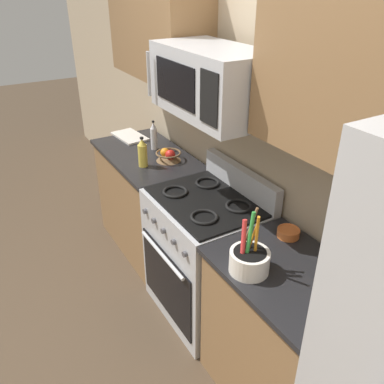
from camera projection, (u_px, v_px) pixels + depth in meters
The scene contains 15 objects.
ground_plane at pixel (124, 341), 2.75m from camera, with size 16.00×16.00×0.00m, color #473828.
wall_back at pixel (256, 135), 2.57m from camera, with size 8.00×0.10×2.60m, color tan.
counter_left at pixel (149, 201), 3.51m from camera, with size 1.06×0.60×0.91m.
range_oven at pixel (205, 256), 2.81m from camera, with size 0.76×0.65×1.09m.
counter_right at pixel (281, 335), 2.21m from camera, with size 0.81×0.60×0.91m.
microwave at pixel (212, 82), 2.24m from camera, with size 0.78×0.44×0.37m.
upper_cabinets_left at pixel (158, 27), 2.91m from camera, with size 1.05×0.34×0.70m.
upper_cabinets_right at pixel (348, 72), 1.60m from camera, with size 0.80×0.34×0.70m.
utensil_crock at pixel (249, 260), 1.97m from camera, with size 0.20×0.20×0.34m.
fruit_basket at pixel (168, 155), 3.15m from camera, with size 0.20×0.20×0.10m.
cutting_board at pixel (130, 136), 3.61m from camera, with size 0.36×0.21×0.02m, color silver.
bottle_oil at pixel (143, 153), 3.03m from camera, with size 0.07×0.07×0.23m.
bottle_vinegar at pixel (154, 136), 3.32m from camera, with size 0.05×0.05×0.25m.
bottle_soy at pixel (326, 270), 1.85m from camera, with size 0.06×0.06×0.22m.
prep_bowl at pixel (288, 232), 2.24m from camera, with size 0.13×0.13×0.05m.
Camera 1 is at (1.89, -0.57, 2.21)m, focal length 37.61 mm.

